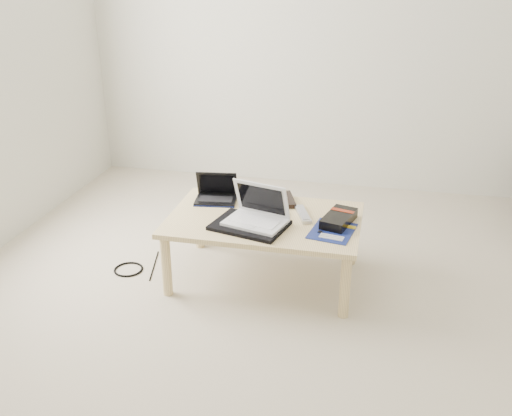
% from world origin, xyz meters
% --- Properties ---
extents(ground, '(4.00, 4.00, 0.00)m').
position_xyz_m(ground, '(0.00, 0.00, 0.00)').
color(ground, beige).
rests_on(ground, ground).
extents(coffee_table, '(1.10, 0.70, 0.40)m').
position_xyz_m(coffee_table, '(-0.20, 0.35, 0.35)').
color(coffee_table, '#E0C587').
rests_on(coffee_table, ground).
extents(book, '(0.33, 0.30, 0.03)m').
position_xyz_m(book, '(-0.21, 0.58, 0.41)').
color(book, black).
rests_on(book, coffee_table).
extents(netbook, '(0.27, 0.21, 0.18)m').
position_xyz_m(netbook, '(-0.55, 0.53, 0.44)').
color(netbook, black).
rests_on(netbook, coffee_table).
extents(tablet, '(0.26, 0.20, 0.01)m').
position_xyz_m(tablet, '(-0.19, 0.34, 0.41)').
color(tablet, black).
rests_on(tablet, coffee_table).
extents(remote, '(0.13, 0.24, 0.02)m').
position_xyz_m(remote, '(0.01, 0.42, 0.41)').
color(remote, '#B6B6BB').
rests_on(remote, coffee_table).
extents(neoprene_sleeve, '(0.45, 0.37, 0.02)m').
position_xyz_m(neoprene_sleeve, '(-0.26, 0.21, 0.41)').
color(neoprene_sleeve, black).
rests_on(neoprene_sleeve, coffee_table).
extents(white_laptop, '(0.37, 0.31, 0.23)m').
position_xyz_m(white_laptop, '(-0.22, 0.25, 0.47)').
color(white_laptop, silver).
rests_on(white_laptop, neoprene_sleeve).
extents(motherboard, '(0.27, 0.31, 0.01)m').
position_xyz_m(motherboard, '(0.20, 0.25, 0.40)').
color(motherboard, '#0C0F4D').
rests_on(motherboard, coffee_table).
extents(gpu_box, '(0.20, 0.29, 0.06)m').
position_xyz_m(gpu_box, '(0.22, 0.36, 0.43)').
color(gpu_box, black).
rests_on(gpu_box, coffee_table).
extents(cable_coil, '(0.12, 0.12, 0.01)m').
position_xyz_m(cable_coil, '(-0.32, 0.34, 0.41)').
color(cable_coil, black).
rests_on(cable_coil, coffee_table).
extents(floor_cable_coil, '(0.21, 0.21, 0.01)m').
position_xyz_m(floor_cable_coil, '(-1.04, 0.25, 0.01)').
color(floor_cable_coil, black).
rests_on(floor_cable_coil, ground).
extents(floor_cable_trail, '(0.09, 0.36, 0.01)m').
position_xyz_m(floor_cable_trail, '(-0.91, 0.33, 0.00)').
color(floor_cable_trail, black).
rests_on(floor_cable_trail, ground).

